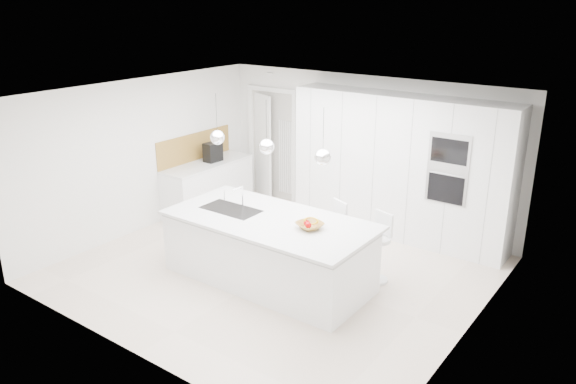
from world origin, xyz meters
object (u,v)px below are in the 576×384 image
Objects in this scene: fruit_bowl at (310,226)px; bar_stool_left at (334,237)px; espresso_machine at (213,152)px; bar_stool_right at (378,249)px; island_base at (268,252)px.

bar_stool_left is at bearing 94.78° from fruit_bowl.
espresso_machine is at bearing -171.71° from bar_stool_left.
bar_stool_left reaches higher than bar_stool_right.
island_base is at bearing -101.77° from bar_stool_left.
fruit_bowl reaches higher than island_base.
bar_stool_right is (0.60, 0.78, -0.46)m from fruit_bowl.
espresso_machine is at bearing 153.63° from fruit_bowl.
espresso_machine is 0.34× the size of bar_stool_left.
fruit_bowl is 0.35× the size of bar_stool_right.
bar_stool_right is at bearing -9.33° from espresso_machine.
bar_stool_left is at bearing -159.17° from bar_stool_right.
espresso_machine is (-2.53, 1.64, 0.64)m from island_base.
fruit_bowl is at bearing -111.52° from bar_stool_right.
island_base is at bearing -30.49° from espresso_machine.
fruit_bowl is 0.33× the size of bar_stool_left.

